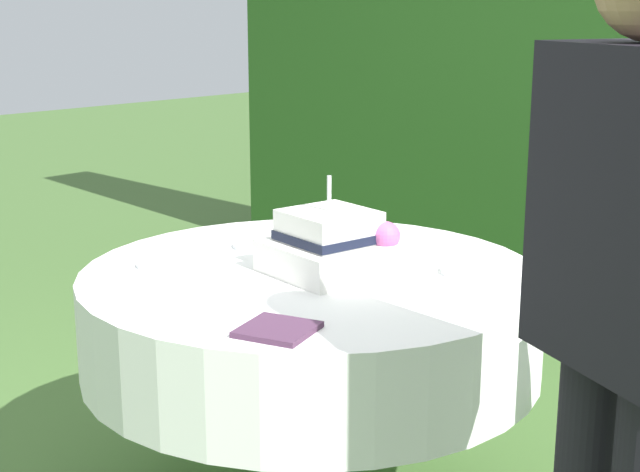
{
  "coord_description": "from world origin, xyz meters",
  "views": [
    {
      "loc": [
        1.7,
        -1.77,
        1.46
      ],
      "look_at": [
        0.02,
        0.01,
        0.85
      ],
      "focal_mm": 52.42,
      "sensor_mm": 36.0,
      "label": 1
    }
  ],
  "objects_px": {
    "serving_plate_left": "(468,271)",
    "standing_person": "(628,321)",
    "serving_plate_near": "(157,264)",
    "cake_table": "(311,318)",
    "napkin_stack": "(278,329)",
    "serving_plate_far": "(256,245)",
    "wedding_cake": "(331,245)"
  },
  "relations": [
    {
      "from": "serving_plate_left",
      "to": "napkin_stack",
      "type": "xyz_separation_m",
      "value": [
        -0.04,
        -0.68,
        0.0
      ]
    },
    {
      "from": "serving_plate_near",
      "to": "standing_person",
      "type": "xyz_separation_m",
      "value": [
        1.38,
        -0.03,
        0.17
      ]
    },
    {
      "from": "serving_plate_near",
      "to": "cake_table",
      "type": "bearing_deg",
      "value": 37.43
    },
    {
      "from": "serving_plate_near",
      "to": "standing_person",
      "type": "relative_size",
      "value": 0.07
    },
    {
      "from": "napkin_stack",
      "to": "serving_plate_near",
      "type": "bearing_deg",
      "value": 167.1
    },
    {
      "from": "standing_person",
      "to": "napkin_stack",
      "type": "bearing_deg",
      "value": -171.31
    },
    {
      "from": "cake_table",
      "to": "serving_plate_near",
      "type": "bearing_deg",
      "value": -142.57
    },
    {
      "from": "serving_plate_far",
      "to": "wedding_cake",
      "type": "bearing_deg",
      "value": -7.71
    },
    {
      "from": "serving_plate_far",
      "to": "serving_plate_left",
      "type": "relative_size",
      "value": 0.94
    },
    {
      "from": "serving_plate_far",
      "to": "standing_person",
      "type": "height_order",
      "value": "standing_person"
    },
    {
      "from": "serving_plate_left",
      "to": "standing_person",
      "type": "distance_m",
      "value": 0.93
    },
    {
      "from": "serving_plate_far",
      "to": "serving_plate_left",
      "type": "height_order",
      "value": "same"
    },
    {
      "from": "cake_table",
      "to": "standing_person",
      "type": "bearing_deg",
      "value": -15.67
    },
    {
      "from": "serving_plate_far",
      "to": "standing_person",
      "type": "relative_size",
      "value": 0.09
    },
    {
      "from": "wedding_cake",
      "to": "serving_plate_left",
      "type": "relative_size",
      "value": 2.28
    },
    {
      "from": "wedding_cake",
      "to": "serving_plate_far",
      "type": "distance_m",
      "value": 0.36
    },
    {
      "from": "serving_plate_left",
      "to": "napkin_stack",
      "type": "distance_m",
      "value": 0.68
    },
    {
      "from": "cake_table",
      "to": "serving_plate_left",
      "type": "distance_m",
      "value": 0.45
    },
    {
      "from": "standing_person",
      "to": "wedding_cake",
      "type": "bearing_deg",
      "value": 162.28
    },
    {
      "from": "serving_plate_far",
      "to": "napkin_stack",
      "type": "distance_m",
      "value": 0.75
    },
    {
      "from": "serving_plate_left",
      "to": "napkin_stack",
      "type": "height_order",
      "value": "napkin_stack"
    },
    {
      "from": "serving_plate_near",
      "to": "wedding_cake",
      "type": "bearing_deg",
      "value": 35.97
    },
    {
      "from": "napkin_stack",
      "to": "standing_person",
      "type": "height_order",
      "value": "standing_person"
    },
    {
      "from": "serving_plate_near",
      "to": "serving_plate_left",
      "type": "bearing_deg",
      "value": 38.61
    },
    {
      "from": "cake_table",
      "to": "serving_plate_far",
      "type": "distance_m",
      "value": 0.34
    },
    {
      "from": "napkin_stack",
      "to": "standing_person",
      "type": "xyz_separation_m",
      "value": [
        0.75,
        0.12,
        0.17
      ]
    },
    {
      "from": "cake_table",
      "to": "napkin_stack",
      "type": "height_order",
      "value": "napkin_stack"
    },
    {
      "from": "wedding_cake",
      "to": "serving_plate_left",
      "type": "height_order",
      "value": "wedding_cake"
    },
    {
      "from": "cake_table",
      "to": "wedding_cake",
      "type": "bearing_deg",
      "value": 24.87
    },
    {
      "from": "cake_table",
      "to": "serving_plate_left",
      "type": "bearing_deg",
      "value": 39.81
    },
    {
      "from": "serving_plate_near",
      "to": "serving_plate_left",
      "type": "height_order",
      "value": "same"
    },
    {
      "from": "serving_plate_near",
      "to": "serving_plate_far",
      "type": "xyz_separation_m",
      "value": [
        0.05,
        0.33,
        0.0
      ]
    }
  ]
}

